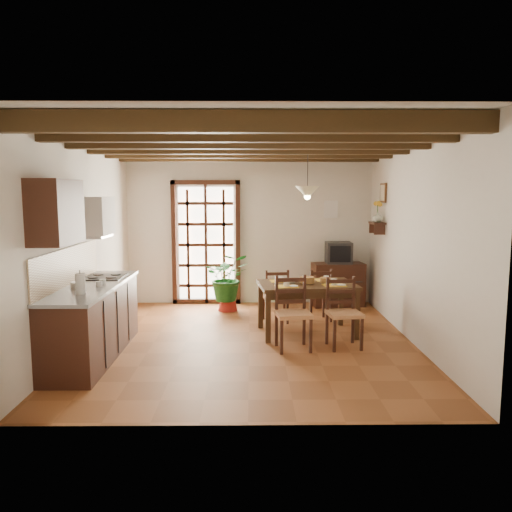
{
  "coord_description": "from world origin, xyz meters",
  "views": [
    {
      "loc": [
        0.03,
        -6.71,
        2.06
      ],
      "look_at": [
        0.1,
        0.4,
        1.15
      ],
      "focal_mm": 35.0,
      "sensor_mm": 36.0,
      "label": 1
    }
  ],
  "objects_px": {
    "sideboard": "(338,284)",
    "chair_near_right": "(344,326)",
    "crt_tv": "(339,253)",
    "dining_table": "(307,290)",
    "kitchen_counter": "(93,320)",
    "potted_plant": "(228,279)",
    "chair_far_left": "(276,305)",
    "pendant_lamp": "(307,191)",
    "chair_far_right": "(318,304)",
    "chair_near_left": "(293,327)"
  },
  "relations": [
    {
      "from": "chair_near_right",
      "to": "pendant_lamp",
      "type": "distance_m",
      "value": 1.99
    },
    {
      "from": "kitchen_counter",
      "to": "chair_far_left",
      "type": "xyz_separation_m",
      "value": [
        2.37,
        1.67,
        -0.2
      ]
    },
    {
      "from": "kitchen_counter",
      "to": "chair_far_left",
      "type": "height_order",
      "value": "kitchen_counter"
    },
    {
      "from": "kitchen_counter",
      "to": "pendant_lamp",
      "type": "distance_m",
      "value": 3.41
    },
    {
      "from": "chair_far_left",
      "to": "potted_plant",
      "type": "distance_m",
      "value": 1.15
    },
    {
      "from": "chair_near_left",
      "to": "chair_far_left",
      "type": "relative_size",
      "value": 1.12
    },
    {
      "from": "chair_near_right",
      "to": "crt_tv",
      "type": "relative_size",
      "value": 2.03
    },
    {
      "from": "chair_far_right",
      "to": "potted_plant",
      "type": "xyz_separation_m",
      "value": [
        -1.48,
        0.69,
        0.3
      ]
    },
    {
      "from": "chair_far_left",
      "to": "kitchen_counter",
      "type": "bearing_deg",
      "value": 29.06
    },
    {
      "from": "crt_tv",
      "to": "dining_table",
      "type": "bearing_deg",
      "value": -112.32
    },
    {
      "from": "potted_plant",
      "to": "pendant_lamp",
      "type": "xyz_separation_m",
      "value": [
        1.22,
        -1.33,
        1.51
      ]
    },
    {
      "from": "chair_far_right",
      "to": "chair_near_right",
      "type": "bearing_deg",
      "value": 83.08
    },
    {
      "from": "chair_far_left",
      "to": "pendant_lamp",
      "type": "height_order",
      "value": "pendant_lamp"
    },
    {
      "from": "chair_near_left",
      "to": "sideboard",
      "type": "relative_size",
      "value": 1.04
    },
    {
      "from": "sideboard",
      "to": "chair_near_right",
      "type": "bearing_deg",
      "value": -104.36
    },
    {
      "from": "chair_near_left",
      "to": "potted_plant",
      "type": "xyz_separation_m",
      "value": [
        -0.96,
        2.17,
        0.27
      ]
    },
    {
      "from": "dining_table",
      "to": "chair_far_left",
      "type": "height_order",
      "value": "chair_far_left"
    },
    {
      "from": "sideboard",
      "to": "crt_tv",
      "type": "height_order",
      "value": "crt_tv"
    },
    {
      "from": "dining_table",
      "to": "potted_plant",
      "type": "distance_m",
      "value": 1.88
    },
    {
      "from": "chair_near_right",
      "to": "chair_far_right",
      "type": "xyz_separation_m",
      "value": [
        -0.16,
        1.4,
        -0.02
      ]
    },
    {
      "from": "chair_near_right",
      "to": "chair_far_right",
      "type": "distance_m",
      "value": 1.41
    },
    {
      "from": "sideboard",
      "to": "dining_table",
      "type": "bearing_deg",
      "value": -119.37
    },
    {
      "from": "sideboard",
      "to": "crt_tv",
      "type": "xyz_separation_m",
      "value": [
        0.0,
        -0.01,
        0.58
      ]
    },
    {
      "from": "kitchen_counter",
      "to": "chair_near_left",
      "type": "xyz_separation_m",
      "value": [
        2.53,
        0.27,
        -0.17
      ]
    },
    {
      "from": "kitchen_counter",
      "to": "pendant_lamp",
      "type": "height_order",
      "value": "pendant_lamp"
    },
    {
      "from": "chair_far_left",
      "to": "crt_tv",
      "type": "xyz_separation_m",
      "value": [
        1.19,
        1.15,
        0.71
      ]
    },
    {
      "from": "sideboard",
      "to": "pendant_lamp",
      "type": "height_order",
      "value": "pendant_lamp"
    },
    {
      "from": "kitchen_counter",
      "to": "potted_plant",
      "type": "height_order",
      "value": "potted_plant"
    },
    {
      "from": "kitchen_counter",
      "to": "crt_tv",
      "type": "xyz_separation_m",
      "value": [
        3.57,
        2.82,
        0.5
      ]
    },
    {
      "from": "chair_near_right",
      "to": "pendant_lamp",
      "type": "xyz_separation_m",
      "value": [
        -0.42,
        0.76,
        1.79
      ]
    },
    {
      "from": "pendant_lamp",
      "to": "sideboard",
      "type": "bearing_deg",
      "value": 65.76
    },
    {
      "from": "chair_near_left",
      "to": "chair_far_right",
      "type": "height_order",
      "value": "chair_near_left"
    },
    {
      "from": "chair_near_left",
      "to": "pendant_lamp",
      "type": "bearing_deg",
      "value": 64.86
    },
    {
      "from": "chair_near_right",
      "to": "sideboard",
      "type": "xyz_separation_m",
      "value": [
        0.35,
        2.47,
        0.1
      ]
    },
    {
      "from": "dining_table",
      "to": "pendant_lamp",
      "type": "xyz_separation_m",
      "value": [
        0.0,
        0.1,
        1.43
      ]
    },
    {
      "from": "sideboard",
      "to": "crt_tv",
      "type": "relative_size",
      "value": 2.02
    },
    {
      "from": "kitchen_counter",
      "to": "chair_near_left",
      "type": "bearing_deg",
      "value": 6.16
    },
    {
      "from": "crt_tv",
      "to": "chair_far_left",
      "type": "bearing_deg",
      "value": -135.39
    },
    {
      "from": "dining_table",
      "to": "kitchen_counter",
      "type": "bearing_deg",
      "value": -166.68
    },
    {
      "from": "chair_near_left",
      "to": "chair_far_right",
      "type": "relative_size",
      "value": 1.13
    },
    {
      "from": "chair_far_right",
      "to": "sideboard",
      "type": "bearing_deg",
      "value": -128.76
    },
    {
      "from": "chair_near_left",
      "to": "sideboard",
      "type": "distance_m",
      "value": 2.75
    },
    {
      "from": "chair_far_left",
      "to": "potted_plant",
      "type": "height_order",
      "value": "potted_plant"
    },
    {
      "from": "dining_table",
      "to": "chair_near_left",
      "type": "distance_m",
      "value": 0.86
    },
    {
      "from": "chair_near_right",
      "to": "dining_table",
      "type": "bearing_deg",
      "value": 114.74
    },
    {
      "from": "potted_plant",
      "to": "dining_table",
      "type": "bearing_deg",
      "value": -49.51
    },
    {
      "from": "crt_tv",
      "to": "chair_near_left",
      "type": "bearing_deg",
      "value": -111.3
    },
    {
      "from": "kitchen_counter",
      "to": "chair_far_left",
      "type": "bearing_deg",
      "value": 35.18
    },
    {
      "from": "sideboard",
      "to": "crt_tv",
      "type": "bearing_deg",
      "value": -96.33
    },
    {
      "from": "chair_near_right",
      "to": "sideboard",
      "type": "height_order",
      "value": "chair_near_right"
    }
  ]
}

